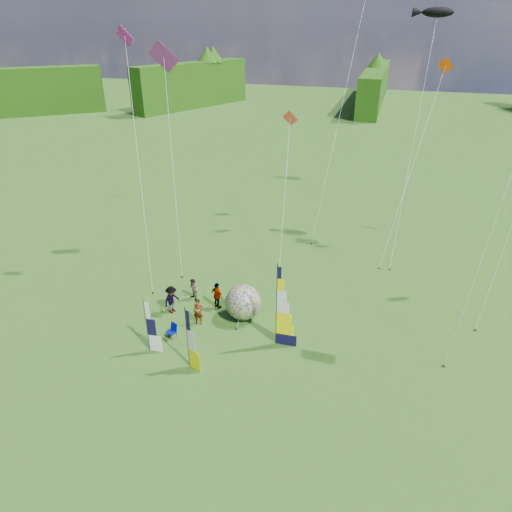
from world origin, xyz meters
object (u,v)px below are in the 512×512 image
(feather_banner_main, at_px, (276,307))
(camp_chair, at_px, (171,331))
(side_banner_left, at_px, (187,339))
(spectator_c, at_px, (172,300))
(bol_inflatable, at_px, (243,302))
(spectator_d, at_px, (217,296))
(side_banner_far, at_px, (147,327))
(spectator_a, at_px, (198,312))
(spectator_b, at_px, (193,290))
(kite_whale, at_px, (416,130))

(feather_banner_main, bearing_deg, camp_chair, -170.29)
(feather_banner_main, bearing_deg, side_banner_left, -142.92)
(feather_banner_main, relative_size, spectator_c, 2.70)
(bol_inflatable, relative_size, spectator_d, 1.21)
(side_banner_far, relative_size, spectator_a, 1.93)
(feather_banner_main, distance_m, spectator_c, 7.38)
(side_banner_left, height_order, spectator_b, side_banner_left)
(spectator_c, distance_m, camp_chair, 2.68)
(side_banner_far, height_order, spectator_a, side_banner_far)
(spectator_d, height_order, camp_chair, spectator_d)
(side_banner_left, bearing_deg, spectator_a, 127.36)
(spectator_d, height_order, kite_whale, kite_whale)
(spectator_a, bearing_deg, camp_chair, -126.30)
(side_banner_far, relative_size, spectator_c, 1.75)
(spectator_b, xyz_separation_m, kite_whale, (12.91, 13.07, 8.49))
(side_banner_far, distance_m, spectator_a, 3.68)
(spectator_b, bearing_deg, side_banner_left, -28.65)
(camp_chair, bearing_deg, kite_whale, 77.73)
(side_banner_left, relative_size, bol_inflatable, 1.66)
(spectator_a, xyz_separation_m, camp_chair, (-0.99, -1.77, -0.39))
(spectator_a, relative_size, spectator_d, 0.92)
(side_banner_far, relative_size, bol_inflatable, 1.47)
(spectator_b, bearing_deg, spectator_d, 25.76)
(spectator_c, xyz_separation_m, kite_whale, (13.60, 14.83, 8.32))
(feather_banner_main, relative_size, side_banner_left, 1.38)
(side_banner_left, height_order, bol_inflatable, side_banner_left)
(side_banner_left, xyz_separation_m, spectator_c, (-3.13, 4.38, -0.91))
(kite_whale, bearing_deg, spectator_c, -146.20)
(camp_chair, bearing_deg, bol_inflatable, 66.47)
(side_banner_far, distance_m, spectator_b, 5.65)
(spectator_d, relative_size, kite_whale, 0.10)
(side_banner_far, relative_size, kite_whale, 0.18)
(side_banner_far, height_order, spectator_c, side_banner_far)
(feather_banner_main, xyz_separation_m, kite_whale, (6.49, 15.98, 6.70))
(spectator_a, relative_size, spectator_b, 1.12)
(side_banner_left, height_order, spectator_c, side_banner_left)
(spectator_d, distance_m, kite_whale, 19.34)
(side_banner_left, xyz_separation_m, spectator_b, (-2.44, 6.14, -1.09))
(side_banner_far, bearing_deg, spectator_c, 91.67)
(spectator_c, bearing_deg, camp_chair, -138.19)
(side_banner_left, bearing_deg, feather_banner_main, 60.81)
(bol_inflatable, bearing_deg, spectator_d, 164.73)
(side_banner_left, relative_size, spectator_b, 2.43)
(side_banner_left, distance_m, spectator_d, 5.77)
(feather_banner_main, xyz_separation_m, spectator_d, (-4.52, 2.44, -1.63))
(bol_inflatable, bearing_deg, side_banner_far, -131.77)
(bol_inflatable, bearing_deg, spectator_b, 165.40)
(side_banner_left, relative_size, spectator_c, 1.97)
(spectator_a, distance_m, kite_whale, 21.03)
(side_banner_far, xyz_separation_m, spectator_a, (1.66, 3.19, -0.80))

